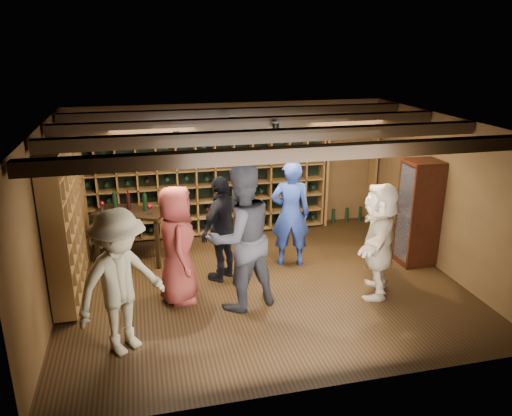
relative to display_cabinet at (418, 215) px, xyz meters
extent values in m
plane|color=black|center=(-2.71, -0.20, -0.86)|extent=(6.00, 6.00, 0.00)
plane|color=#543A1D|center=(-2.71, 2.30, 0.39)|extent=(6.00, 0.00, 6.00)
plane|color=#543A1D|center=(-2.71, -2.70, 0.39)|extent=(6.00, 0.00, 6.00)
plane|color=#543A1D|center=(-5.71, -0.20, 0.39)|extent=(0.00, 5.00, 5.00)
plane|color=#543A1D|center=(0.29, -0.20, 0.39)|extent=(0.00, 5.00, 5.00)
plane|color=black|center=(-2.71, -0.20, 1.64)|extent=(6.00, 6.00, 0.00)
cube|color=black|center=(-2.71, -1.80, 1.56)|extent=(5.90, 0.18, 0.16)
cube|color=black|center=(-2.71, -0.70, 1.56)|extent=(5.90, 0.18, 0.16)
cube|color=black|center=(-2.71, 0.40, 1.56)|extent=(5.90, 0.18, 0.16)
cube|color=black|center=(-2.71, 1.50, 1.56)|extent=(5.90, 0.18, 0.16)
cylinder|color=black|center=(-3.91, -0.20, 1.53)|extent=(0.10, 0.10, 0.10)
cylinder|color=black|center=(-2.41, 0.20, 1.53)|extent=(0.10, 0.10, 0.10)
cylinder|color=black|center=(-1.31, -0.50, 1.53)|extent=(0.10, 0.10, 0.10)
cylinder|color=black|center=(-2.91, 1.00, 1.53)|extent=(0.10, 0.10, 0.10)
cube|color=brown|center=(-3.24, 2.13, 0.29)|extent=(4.65, 0.30, 2.20)
cube|color=black|center=(-3.24, 2.13, 0.29)|extent=(4.56, 0.02, 2.16)
cube|color=brown|center=(-5.54, 0.62, 0.29)|extent=(0.30, 2.65, 2.20)
cube|color=black|center=(-5.54, 0.62, 0.29)|extent=(0.29, 0.02, 2.16)
cube|color=brown|center=(-0.31, 2.12, 0.99)|extent=(1.15, 0.32, 0.04)
cube|color=brown|center=(0.21, 2.12, 0.07)|extent=(0.05, 0.28, 1.85)
cube|color=brown|center=(-0.83, 2.12, 0.07)|extent=(0.05, 0.28, 1.85)
cube|color=tan|center=(-0.71, 2.12, 1.11)|extent=(0.40, 0.30, 0.20)
cube|color=tan|center=(-0.26, 2.12, 1.11)|extent=(0.40, 0.30, 0.20)
cube|color=tan|center=(0.09, 2.12, 1.11)|extent=(0.40, 0.30, 0.20)
cube|color=black|center=(0.01, 0.00, -0.81)|extent=(0.55, 0.50, 0.10)
cube|color=black|center=(0.01, 0.00, 0.04)|extent=(0.55, 0.50, 1.70)
cube|color=white|center=(-0.25, 0.00, 0.04)|extent=(0.01, 0.46, 1.60)
cube|color=black|center=(0.01, 0.00, 0.04)|extent=(0.50, 0.44, 0.02)
sphere|color=#59260C|center=(-0.01, 0.00, 0.14)|extent=(0.18, 0.18, 0.18)
imported|color=navy|center=(-2.07, 0.45, 0.04)|extent=(0.72, 0.55, 1.79)
imported|color=black|center=(-3.15, -0.73, 0.18)|extent=(1.20, 1.05, 2.08)
imported|color=maroon|center=(-4.00, -0.37, 0.01)|extent=(0.56, 0.85, 1.72)
imported|color=black|center=(-3.25, 0.18, -0.02)|extent=(0.99, 0.98, 1.68)
imported|color=#7B7255|center=(-4.75, -1.45, 0.05)|extent=(1.34, 1.23, 1.81)
imported|color=#BDAC8B|center=(-1.12, -0.84, 0.00)|extent=(1.22, 1.64, 1.72)
cube|color=black|center=(-4.63, 1.21, 0.01)|extent=(1.32, 1.03, 0.05)
cube|color=black|center=(-5.23, 1.22, -0.43)|extent=(0.08, 0.08, 0.85)
cube|color=black|center=(-4.24, 0.76, -0.43)|extent=(0.08, 0.08, 0.85)
cube|color=black|center=(-5.02, 1.66, -0.43)|extent=(0.08, 0.08, 0.85)
cube|color=black|center=(-4.04, 1.21, -0.43)|extent=(0.08, 0.08, 0.85)
cylinder|color=black|center=(-4.88, 1.38, 0.18)|extent=(0.07, 0.07, 0.28)
cylinder|color=black|center=(-4.66, 1.28, 0.18)|extent=(0.07, 0.07, 0.28)
cylinder|color=black|center=(-4.39, 1.16, 0.18)|extent=(0.07, 0.07, 0.28)
camera|label=1|loc=(-4.42, -6.94, 2.76)|focal=35.00mm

